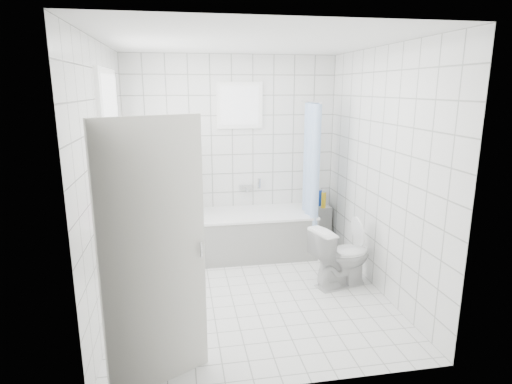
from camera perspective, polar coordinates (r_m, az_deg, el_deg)
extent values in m
plane|color=white|center=(4.77, -0.65, -13.42)|extent=(3.00, 3.00, 0.00)
plane|color=white|center=(4.26, -0.75, 19.45)|extent=(3.00, 3.00, 0.00)
cube|color=white|center=(5.79, -3.15, 5.02)|extent=(2.80, 0.02, 2.60)
cube|color=white|center=(2.91, 4.17, -3.83)|extent=(2.80, 0.02, 2.60)
cube|color=white|center=(4.33, -19.29, 1.29)|extent=(0.02, 3.00, 2.60)
cube|color=white|center=(4.76, 16.18, 2.59)|extent=(0.02, 3.00, 2.60)
cube|color=white|center=(4.57, -18.46, 5.79)|extent=(0.01, 0.90, 1.40)
cube|color=white|center=(5.70, -2.16, 11.45)|extent=(0.50, 0.01, 0.50)
cube|color=white|center=(4.71, -17.25, -3.11)|extent=(0.18, 1.02, 0.08)
cube|color=silver|center=(3.13, -13.31, -8.68)|extent=(0.72, 0.42, 2.00)
cube|color=white|center=(5.69, -1.80, -5.79)|extent=(1.85, 0.75, 0.55)
cube|color=white|center=(5.60, -1.82, -2.99)|extent=(1.87, 0.77, 0.03)
cube|color=white|center=(5.45, -12.23, -1.74)|extent=(0.15, 0.85, 1.50)
cube|color=white|center=(6.17, 7.93, -4.36)|extent=(0.40, 0.24, 0.55)
imported|color=white|center=(4.92, 11.31, -8.37)|extent=(0.76, 0.55, 0.70)
cylinder|color=silver|center=(5.54, 7.30, 11.81)|extent=(0.02, 0.80, 0.02)
cube|color=silver|center=(5.86, -1.35, 0.66)|extent=(0.18, 0.06, 0.06)
imported|color=#34A1ED|center=(4.51, -17.50, -2.14)|extent=(0.11, 0.11, 0.18)
imported|color=silver|center=(4.64, -17.29, -1.80)|extent=(0.18, 0.18, 0.17)
imported|color=#FF63D0|center=(4.35, -17.78, -2.18)|extent=(0.11, 0.11, 0.26)
cylinder|color=yellow|center=(6.00, 9.00, -1.08)|extent=(0.06, 0.06, 0.22)
cylinder|color=blue|center=(6.10, 8.46, -0.78)|extent=(0.06, 0.06, 0.23)
cylinder|color=#189345|center=(5.99, 7.89, -1.06)|extent=(0.06, 0.06, 0.22)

